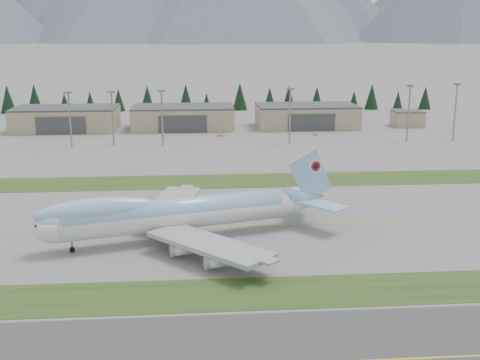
{
  "coord_description": "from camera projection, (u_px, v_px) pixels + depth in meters",
  "views": [
    {
      "loc": [
        -10.33,
        -138.14,
        46.64
      ],
      "look_at": [
        1.75,
        14.48,
        8.0
      ],
      "focal_mm": 45.0,
      "sensor_mm": 36.0,
      "label": 1
    }
  ],
  "objects": [
    {
      "name": "service_vehicle_c",
      "position": [
        315.0,
        135.0,
        271.6
      ],
      "size": [
        2.67,
        4.6,
        1.25
      ],
      "primitive_type": "imported",
      "rotation": [
        0.0,
        0.0,
        -0.23
      ],
      "color": "silver",
      "rests_on": "ground"
    },
    {
      "name": "service_vehicle_b",
      "position": [
        221.0,
        136.0,
        268.23
      ],
      "size": [
        3.47,
        1.6,
        1.1
      ],
      "primitive_type": "imported",
      "rotation": [
        0.0,
        0.0,
        1.7
      ],
      "color": "gold",
      "rests_on": "ground"
    },
    {
      "name": "hangar_right",
      "position": [
        306.0,
        116.0,
        292.74
      ],
      "size": [
        48.0,
        26.6,
        10.8
      ],
      "color": "gray",
      "rests_on": "ground"
    },
    {
      "name": "conifer_belt",
      "position": [
        200.0,
        99.0,
        348.61
      ],
      "size": [
        267.17,
        15.56,
        16.35
      ],
      "color": "black",
      "rests_on": "ground"
    },
    {
      "name": "grass_strip_far",
      "position": [
        227.0,
        181.0,
        189.22
      ],
      "size": [
        400.0,
        18.0,
        0.08
      ],
      "primitive_type": "cube",
      "color": "#254318",
      "rests_on": "ground"
    },
    {
      "name": "taxiway_line_main",
      "position": [
        238.0,
        227.0,
        145.73
      ],
      "size": [
        400.0,
        0.4,
        0.02
      ],
      "primitive_type": "cube",
      "color": "gold",
      "rests_on": "ground"
    },
    {
      "name": "grass_strip_near",
      "position": [
        253.0,
        293.0,
        109.0
      ],
      "size": [
        400.0,
        14.0,
        0.08
      ],
      "primitive_type": "cube",
      "color": "#254318",
      "rests_on": "ground"
    },
    {
      "name": "ground",
      "position": [
        238.0,
        227.0,
        145.73
      ],
      "size": [
        7000.0,
        7000.0,
        0.0
      ],
      "primitive_type": "plane",
      "color": "slate",
      "rests_on": "ground"
    },
    {
      "name": "boeing_747_freighter",
      "position": [
        177.0,
        213.0,
        135.65
      ],
      "size": [
        71.13,
        59.16,
        18.74
      ],
      "rotation": [
        0.0,
        0.0,
        0.27
      ],
      "color": "silver",
      "rests_on": "ground"
    },
    {
      "name": "hangar_center",
      "position": [
        183.0,
        117.0,
        288.15
      ],
      "size": [
        48.0,
        26.6,
        10.8
      ],
      "color": "gray",
      "rests_on": "ground"
    },
    {
      "name": "service_vehicle_a",
      "position": [
        163.0,
        136.0,
        269.72
      ],
      "size": [
        1.7,
        3.89,
        1.31
      ],
      "primitive_type": "imported",
      "rotation": [
        0.0,
        0.0,
        0.04
      ],
      "color": "silver",
      "rests_on": "ground"
    },
    {
      "name": "floodlight_masts",
      "position": [
        256.0,
        105.0,
        246.94
      ],
      "size": [
        163.11,
        5.91,
        24.5
      ],
      "color": "gray",
      "rests_on": "ground"
    },
    {
      "name": "control_shed",
      "position": [
        408.0,
        118.0,
        295.12
      ],
      "size": [
        14.0,
        12.0,
        7.6
      ],
      "color": "gray",
      "rests_on": "ground"
    },
    {
      "name": "hangar_left",
      "position": [
        66.0,
        118.0,
        283.94
      ],
      "size": [
        48.0,
        26.6,
        10.8
      ],
      "color": "gray",
      "rests_on": "ground"
    }
  ]
}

